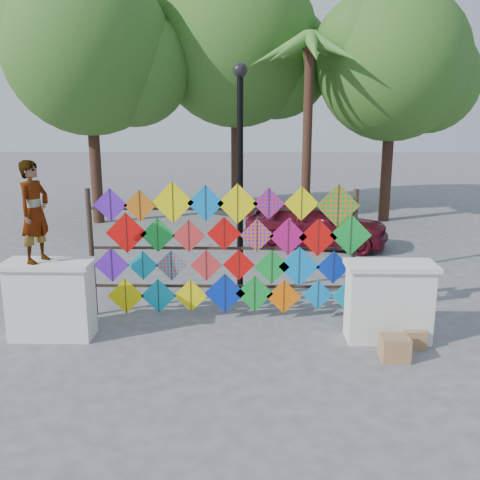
# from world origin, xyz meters

# --- Properties ---
(ground) EXTENTS (80.00, 80.00, 0.00)m
(ground) POSITION_xyz_m (0.00, 0.00, 0.00)
(ground) COLOR gray
(ground) RESTS_ON ground
(parapet_left) EXTENTS (1.40, 0.65, 1.28)m
(parapet_left) POSITION_xyz_m (-2.70, -0.20, 0.65)
(parapet_left) COLOR white
(parapet_left) RESTS_ON ground
(parapet_right) EXTENTS (1.40, 0.65, 1.28)m
(parapet_right) POSITION_xyz_m (2.70, -0.20, 0.65)
(parapet_right) COLOR white
(parapet_right) RESTS_ON ground
(kite_rack) EXTENTS (4.93, 0.24, 2.43)m
(kite_rack) POSITION_xyz_m (0.12, 0.73, 1.23)
(kite_rack) COLOR #32241B
(kite_rack) RESTS_ON ground
(tree_west) EXTENTS (5.85, 5.20, 8.01)m
(tree_west) POSITION_xyz_m (-4.40, 9.03, 5.38)
(tree_west) COLOR #482B1F
(tree_west) RESTS_ON ground
(tree_mid) EXTENTS (6.30, 5.60, 8.61)m
(tree_mid) POSITION_xyz_m (0.11, 11.03, 5.77)
(tree_mid) COLOR #482B1F
(tree_mid) RESTS_ON ground
(tree_east) EXTENTS (5.40, 4.80, 7.42)m
(tree_east) POSITION_xyz_m (5.09, 9.53, 4.99)
(tree_east) COLOR #482B1F
(tree_east) RESTS_ON ground
(palm_tree) EXTENTS (3.62, 3.62, 5.83)m
(palm_tree) POSITION_xyz_m (2.20, 8.00, 4.95)
(palm_tree) COLOR #482B1F
(palm_tree) RESTS_ON ground
(vendor_woman) EXTENTS (0.55, 0.67, 1.59)m
(vendor_woman) POSITION_xyz_m (-2.84, -0.20, 2.08)
(vendor_woman) COLOR #99999E
(vendor_woman) RESTS_ON parapet_left
(sedan) EXTENTS (4.06, 2.43, 1.30)m
(sedan) POSITION_xyz_m (2.28, 5.88, 0.65)
(sedan) COLOR #570F1C
(sedan) RESTS_ON ground
(lamppost) EXTENTS (0.28, 0.28, 4.46)m
(lamppost) POSITION_xyz_m (0.30, 2.00, 2.69)
(lamppost) COLOR black
(lamppost) RESTS_ON ground
(cardboard_box_near) EXTENTS (0.41, 0.36, 0.36)m
(cardboard_box_near) POSITION_xyz_m (2.64, -0.92, 0.18)
(cardboard_box_near) COLOR #A2824E
(cardboard_box_near) RESTS_ON ground
(cardboard_box_far) EXTENTS (0.35, 0.32, 0.29)m
(cardboard_box_far) POSITION_xyz_m (3.04, -0.45, 0.15)
(cardboard_box_far) COLOR #A2824E
(cardboard_box_far) RESTS_ON ground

